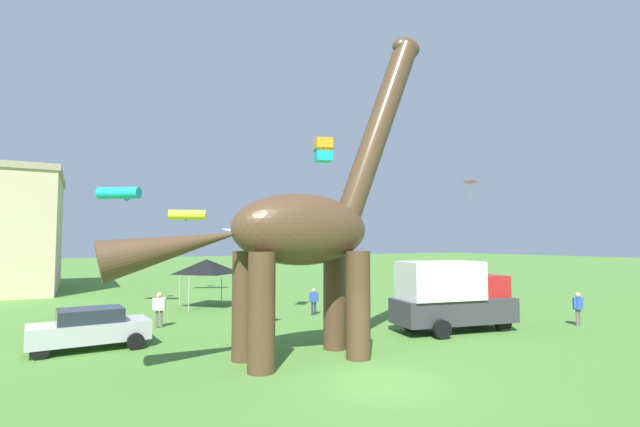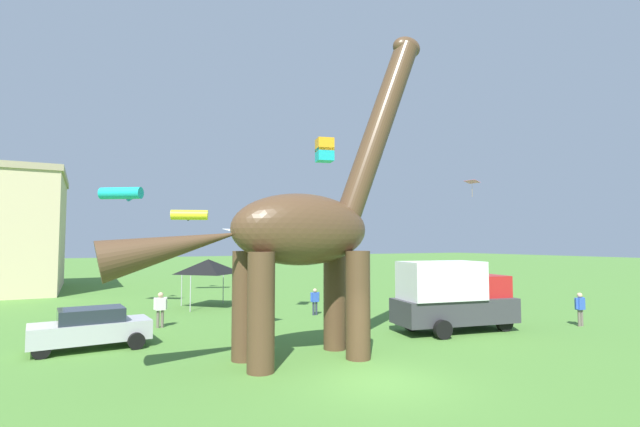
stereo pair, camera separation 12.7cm
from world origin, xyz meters
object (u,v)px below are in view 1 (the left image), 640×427
object	(u,v)px
person_far_spectator	(578,306)
parked_box_truck	(452,295)
kite_near_low	(122,194)
kite_drifting	(243,232)
person_near_flyer	(464,294)
kite_mid_right	(188,215)
parked_sedan_left	(90,328)
kite_trailing	(470,182)
kite_far_left	(323,150)
dinosaur_sculpture	(300,229)
person_vendor_side	(159,306)
person_watching_child	(314,299)
festival_canopy_tent	(207,267)

from	to	relation	value
person_far_spectator	parked_box_truck	bearing A→B (deg)	77.77
kite_near_low	kite_drifting	bearing A→B (deg)	-68.32
person_near_flyer	kite_mid_right	distance (m)	21.84
parked_sedan_left	person_far_spectator	distance (m)	21.96
kite_drifting	kite_trailing	world-z (taller)	kite_trailing
kite_trailing	parked_sedan_left	bearing A→B (deg)	-174.70
kite_far_left	kite_near_low	size ratio (longest dim) A/B	0.52
parked_box_truck	person_near_flyer	size ratio (longest dim) A/B	3.66
dinosaur_sculpture	kite_near_low	bearing A→B (deg)	75.25
person_far_spectator	kite_mid_right	size ratio (longest dim) A/B	0.55
person_near_flyer	kite_trailing	bearing A→B (deg)	-71.29
person_vendor_side	person_watching_child	bearing A→B (deg)	37.97
parked_sedan_left	person_vendor_side	size ratio (longest dim) A/B	2.58
person_watching_child	festival_canopy_tent	size ratio (longest dim) A/B	0.47
person_far_spectator	kite_drifting	size ratio (longest dim) A/B	0.84
dinosaur_sculpture	kite_mid_right	bearing A→B (deg)	56.79
dinosaur_sculpture	person_vendor_side	world-z (taller)	dinosaur_sculpture
person_near_flyer	kite_far_left	xyz separation A→B (m)	(-7.22, 4.23, 8.74)
parked_sedan_left	kite_near_low	distance (m)	12.40
person_near_flyer	kite_near_low	bearing A→B (deg)	44.63
dinosaur_sculpture	person_watching_child	bearing A→B (deg)	28.74
kite_far_left	kite_near_low	world-z (taller)	kite_far_left
person_far_spectator	kite_trailing	size ratio (longest dim) A/B	1.48
person_near_flyer	person_far_spectator	xyz separation A→B (m)	(1.36, -6.11, 0.01)
parked_box_truck	kite_drifting	size ratio (longest dim) A/B	3.06
parked_box_truck	festival_canopy_tent	size ratio (longest dim) A/B	1.87
festival_canopy_tent	kite_mid_right	world-z (taller)	kite_mid_right
person_vendor_side	kite_drifting	xyz separation A→B (m)	(3.00, -3.43, 3.53)
person_vendor_side	parked_sedan_left	bearing A→B (deg)	-93.80
kite_far_left	parked_sedan_left	bearing A→B (deg)	-160.00
festival_canopy_tent	person_far_spectator	bearing A→B (deg)	-45.43
person_far_spectator	kite_drifting	bearing A→B (deg)	73.72
dinosaur_sculpture	person_near_flyer	size ratio (longest dim) A/B	7.79
kite_far_left	person_watching_child	bearing A→B (deg)	-134.58
person_watching_child	dinosaur_sculpture	bearing A→B (deg)	-138.77
person_near_flyer	kite_near_low	world-z (taller)	kite_near_low
person_vendor_side	kite_drifting	bearing A→B (deg)	-10.24
kite_mid_right	kite_drifting	bearing A→B (deg)	-93.83
festival_canopy_tent	kite_far_left	bearing A→B (deg)	-36.56
festival_canopy_tent	kite_drifting	xyz separation A→B (m)	(-0.65, -9.13, 2.00)
person_watching_child	kite_drifting	size ratio (longest dim) A/B	0.77
kite_mid_right	kite_near_low	distance (m)	8.74
kite_mid_right	kite_drifting	size ratio (longest dim) A/B	1.53
dinosaur_sculpture	parked_box_truck	bearing A→B (deg)	-22.51
parked_sedan_left	kite_far_left	size ratio (longest dim) A/B	3.08
person_far_spectator	kite_mid_right	bearing A→B (deg)	35.25
parked_sedan_left	parked_box_truck	distance (m)	15.28
person_vendor_side	kite_mid_right	size ratio (longest dim) A/B	0.57
parked_box_truck	kite_drifting	bearing A→B (deg)	166.67
kite_drifting	kite_near_low	xyz separation A→B (m)	(-4.25, 10.69, 2.51)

